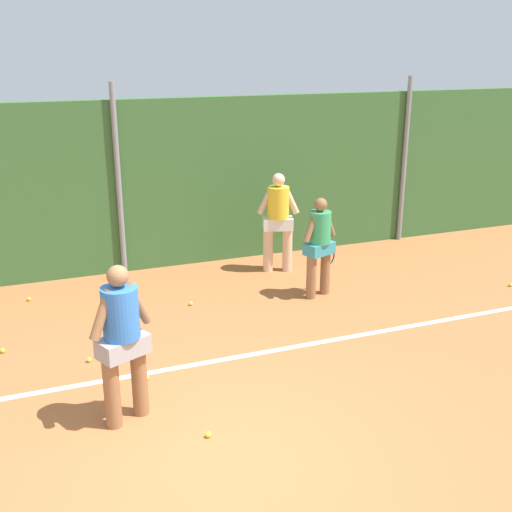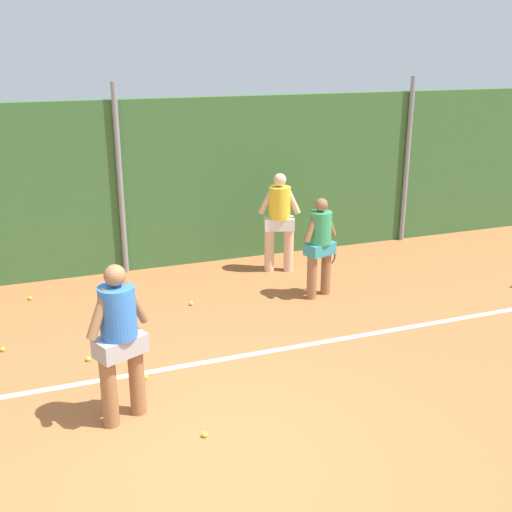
# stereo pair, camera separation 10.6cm
# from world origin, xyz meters

# --- Properties ---
(ground_plane) EXTENTS (31.64, 31.64, 0.00)m
(ground_plane) POSITION_xyz_m (0.00, 1.79, 0.00)
(ground_plane) COLOR #B76638
(hedge_fence_backdrop) EXTENTS (20.57, 0.25, 3.12)m
(hedge_fence_backdrop) POSITION_xyz_m (0.00, 6.09, 1.56)
(hedge_fence_backdrop) COLOR #386633
(hedge_fence_backdrop) RESTS_ON ground_plane
(fence_post_center) EXTENTS (0.10, 0.10, 3.43)m
(fence_post_center) POSITION_xyz_m (0.00, 5.91, 1.72)
(fence_post_center) COLOR gray
(fence_post_center) RESTS_ON ground_plane
(fence_post_right) EXTENTS (0.10, 0.10, 3.43)m
(fence_post_right) POSITION_xyz_m (5.93, 5.91, 1.72)
(fence_post_right) COLOR gray
(fence_post_right) RESTS_ON ground_plane
(court_baseline_paint) EXTENTS (15.03, 0.10, 0.01)m
(court_baseline_paint) POSITION_xyz_m (0.00, 2.03, 0.00)
(court_baseline_paint) COLOR white
(court_baseline_paint) RESTS_ON ground_plane
(player_foreground_near) EXTENTS (0.72, 0.51, 1.85)m
(player_foreground_near) POSITION_xyz_m (-0.78, 1.07, 1.04)
(player_foreground_near) COLOR #8C603D
(player_foreground_near) RESTS_ON ground_plane
(player_midcourt) EXTENTS (0.74, 0.43, 1.69)m
(player_midcourt) POSITION_xyz_m (2.86, 3.63, 0.94)
(player_midcourt) COLOR #8C603D
(player_midcourt) RESTS_ON ground_plane
(player_backcourt_far) EXTENTS (0.75, 0.46, 1.84)m
(player_backcourt_far) POSITION_xyz_m (2.70, 5.01, 1.04)
(player_backcourt_far) COLOR beige
(player_backcourt_far) RESTS_ON ground_plane
(tennis_ball_0) EXTENTS (0.07, 0.07, 0.07)m
(tennis_ball_0) POSITION_xyz_m (-2.11, 3.30, 0.03)
(tennis_ball_0) COLOR #CCDB33
(tennis_ball_0) RESTS_ON ground_plane
(tennis_ball_2) EXTENTS (0.07, 0.07, 0.07)m
(tennis_ball_2) POSITION_xyz_m (3.67, 4.92, 0.03)
(tennis_ball_2) COLOR #CCDB33
(tennis_ball_2) RESTS_ON ground_plane
(tennis_ball_4) EXTENTS (0.07, 0.07, 0.07)m
(tennis_ball_4) POSITION_xyz_m (-1.03, 2.61, 0.03)
(tennis_ball_4) COLOR #CCDB33
(tennis_ball_4) RESTS_ON ground_plane
(tennis_ball_5) EXTENTS (0.07, 0.07, 0.07)m
(tennis_ball_5) POSITION_xyz_m (-0.41, 1.87, 0.03)
(tennis_ball_5) COLOR #CCDB33
(tennis_ball_5) RESTS_ON ground_plane
(tennis_ball_6) EXTENTS (0.07, 0.07, 0.07)m
(tennis_ball_6) POSITION_xyz_m (-0.61, 4.27, 0.03)
(tennis_ball_6) COLOR #CCDB33
(tennis_ball_6) RESTS_ON ground_plane
(tennis_ball_7) EXTENTS (0.07, 0.07, 0.07)m
(tennis_ball_7) POSITION_xyz_m (-1.71, 5.11, 0.03)
(tennis_ball_7) COLOR #CCDB33
(tennis_ball_7) RESTS_ON ground_plane
(tennis_ball_8) EXTENTS (0.07, 0.07, 0.07)m
(tennis_ball_8) POSITION_xyz_m (6.20, 2.80, 0.03)
(tennis_ball_8) COLOR #CCDB33
(tennis_ball_8) RESTS_ON ground_plane
(tennis_ball_10) EXTENTS (0.07, 0.07, 0.07)m
(tennis_ball_10) POSITION_xyz_m (0.74, 3.97, 0.03)
(tennis_ball_10) COLOR #CCDB33
(tennis_ball_10) RESTS_ON ground_plane
(tennis_ball_11) EXTENTS (0.07, 0.07, 0.07)m
(tennis_ball_11) POSITION_xyz_m (-0.04, 0.42, 0.03)
(tennis_ball_11) COLOR #CCDB33
(tennis_ball_11) RESTS_ON ground_plane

